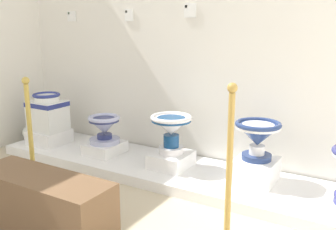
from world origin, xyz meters
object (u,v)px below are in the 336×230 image
object	(u,v)px
antique_toilet_broad_patterned	(48,111)
info_placard_second	(129,15)
antique_toilet_leftmost	(171,127)
museum_bench	(43,203)
plinth_block_broad_patterned	(49,137)
decorative_vase_spare	(35,131)
plinth_block_central_ornate	(105,148)
info_placard_first	(72,16)
stanchion_post_near_left	(32,156)
info_placard_third	(190,10)
plinth_block_leftmost	(171,160)
stanchion_post_near_right	(228,193)
antique_toilet_central_ornate	(104,127)
antique_toilet_rightmost	(258,134)
plinth_block_rightmost	(256,170)

from	to	relation	value
antique_toilet_broad_patterned	info_placard_second	bearing A→B (deg)	31.49
antique_toilet_leftmost	museum_bench	bearing A→B (deg)	-102.17
plinth_block_broad_patterned	decorative_vase_spare	distance (m)	0.42
plinth_block_central_ornate	info_placard_first	bearing A→B (deg)	151.43
antique_toilet_leftmost	stanchion_post_near_left	xyz separation A→B (m)	(-0.88, -0.87, -0.18)
antique_toilet_broad_patterned	info_placard_first	size ratio (longest dim) A/B	3.16
info_placard_third	decorative_vase_spare	xyz separation A→B (m)	(-1.92, -0.36, -1.40)
antique_toilet_leftmost	museum_bench	distance (m)	1.35
decorative_vase_spare	museum_bench	xyz separation A→B (m)	(1.69, -1.34, 0.06)
decorative_vase_spare	antique_toilet_leftmost	bearing A→B (deg)	-1.56
plinth_block_broad_patterned	info_placard_first	bearing A→B (deg)	93.72
info_placard_first	info_placard_third	distance (m)	1.56
plinth_block_leftmost	stanchion_post_near_right	bearing A→B (deg)	-42.06
antique_toilet_central_ornate	antique_toilet_rightmost	size ratio (longest dim) A/B	0.86
plinth_block_rightmost	stanchion_post_near_left	bearing A→B (deg)	-150.41
antique_toilet_leftmost	info_placard_first	distance (m)	1.94
stanchion_post_near_left	museum_bench	bearing A→B (deg)	-35.00
plinth_block_leftmost	stanchion_post_near_left	bearing A→B (deg)	-135.47
antique_toilet_rightmost	info_placard_third	bearing A→B (deg)	158.15
stanchion_post_near_right	plinth_block_leftmost	bearing A→B (deg)	137.94
antique_toilet_broad_patterned	antique_toilet_central_ornate	world-z (taller)	antique_toilet_broad_patterned
antique_toilet_broad_patterned	decorative_vase_spare	bearing A→B (deg)	162.54
museum_bench	plinth_block_central_ornate	bearing A→B (deg)	111.98
stanchion_post_near_left	info_placard_third	bearing A→B (deg)	56.70
antique_toilet_central_ornate	antique_toilet_leftmost	xyz separation A→B (m)	(0.79, 0.02, 0.10)
info_placard_third	info_placard_second	bearing A→B (deg)	-180.00
plinth_block_broad_patterned	antique_toilet_leftmost	xyz separation A→B (m)	(1.56, 0.07, 0.31)
plinth_block_central_ornate	decorative_vase_spare	bearing A→B (deg)	176.30
plinth_block_central_ornate	plinth_block_rightmost	size ratio (longest dim) A/B	1.04
decorative_vase_spare	stanchion_post_near_left	xyz separation A→B (m)	(1.08, -0.92, 0.16)
info_placard_third	decorative_vase_spare	world-z (taller)	info_placard_third
plinth_block_broad_patterned	antique_toilet_broad_patterned	bearing A→B (deg)	0.00
antique_toilet_leftmost	info_placard_third	world-z (taller)	info_placard_third
antique_toilet_central_ornate	plinth_block_leftmost	size ratio (longest dim) A/B	0.88
info_placard_first	museum_bench	xyz separation A→B (m)	(1.32, -1.71, -1.31)
antique_toilet_broad_patterned	museum_bench	world-z (taller)	antique_toilet_broad_patterned
antique_toilet_central_ornate	stanchion_post_near_right	xyz separation A→B (m)	(1.68, -0.78, -0.02)
antique_toilet_broad_patterned	info_placard_second	size ratio (longest dim) A/B	3.43
info_placard_second	antique_toilet_rightmost	bearing A→B (deg)	-12.07
antique_toilet_broad_patterned	plinth_block_rightmost	bearing A→B (deg)	3.77
plinth_block_leftmost	plinth_block_broad_patterned	bearing A→B (deg)	-177.35
info_placard_first	plinth_block_leftmost	bearing A→B (deg)	-14.62
plinth_block_central_ornate	plinth_block_leftmost	world-z (taller)	plinth_block_leftmost
plinth_block_rightmost	stanchion_post_near_right	distance (m)	0.91
plinth_block_central_ornate	plinth_block_leftmost	distance (m)	0.79
antique_toilet_central_ornate	museum_bench	world-z (taller)	antique_toilet_central_ornate
plinth_block_rightmost	decorative_vase_spare	world-z (taller)	decorative_vase_spare
plinth_block_central_ornate	antique_toilet_central_ornate	xyz separation A→B (m)	(0.00, 0.00, 0.23)
antique_toilet_broad_patterned	stanchion_post_near_right	size ratio (longest dim) A/B	0.40
antique_toilet_rightmost	stanchion_post_near_right	size ratio (longest dim) A/B	0.36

